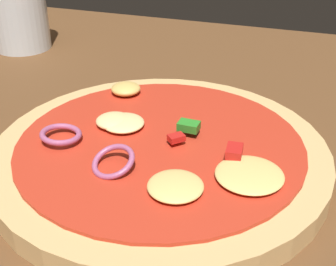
# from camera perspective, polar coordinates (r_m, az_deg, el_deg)

# --- Properties ---
(dining_table) EXTENTS (1.47, 0.86, 0.03)m
(dining_table) POSITION_cam_1_polar(r_m,az_deg,el_deg) (0.39, 1.71, -6.11)
(dining_table) COLOR brown
(dining_table) RESTS_ON ground
(pizza) EXTENTS (0.28, 0.28, 0.04)m
(pizza) POSITION_cam_1_polar(r_m,az_deg,el_deg) (0.38, -0.99, -2.51)
(pizza) COLOR tan
(pizza) RESTS_ON dining_table
(beer_glass) EXTENTS (0.08, 0.08, 0.11)m
(beer_glass) POSITION_cam_1_polar(r_m,az_deg,el_deg) (0.68, -18.30, 13.96)
(beer_glass) COLOR silver
(beer_glass) RESTS_ON dining_table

